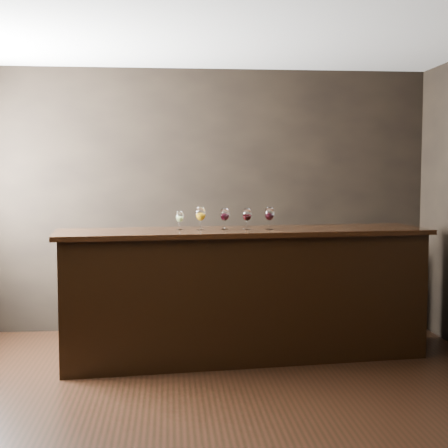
{
  "coord_description": "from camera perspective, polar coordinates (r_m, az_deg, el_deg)",
  "views": [
    {
      "loc": [
        -0.28,
        -4.46,
        1.68
      ],
      "look_at": [
        0.21,
        1.13,
        1.23
      ],
      "focal_mm": 50.0,
      "sensor_mm": 36.0,
      "label": 1
    }
  ],
  "objects": [
    {
      "name": "ground",
      "position": [
        4.77,
        -1.34,
        -16.04
      ],
      "size": [
        5.0,
        5.0,
        0.0
      ],
      "primitive_type": "plane",
      "color": "black",
      "rests_on": "ground"
    },
    {
      "name": "glass_white",
      "position": [
        5.63,
        -4.08,
        0.64
      ],
      "size": [
        0.07,
        0.07,
        0.17
      ],
      "color": "white",
      "rests_on": "bar_top"
    },
    {
      "name": "glass_amber",
      "position": [
        5.58,
        -2.15,
        0.89
      ],
      "size": [
        0.09,
        0.09,
        0.21
      ],
      "color": "white",
      "rests_on": "bar_top"
    },
    {
      "name": "bar_counter",
      "position": [
        5.73,
        1.87,
        -6.6
      ],
      "size": [
        3.31,
        1.04,
        1.14
      ],
      "primitive_type": "cube",
      "rotation": [
        0.0,
        0.0,
        0.1
      ],
      "color": "black",
      "rests_on": "ground"
    },
    {
      "name": "back_bar_shelf",
      "position": [
        6.64,
        1.68,
        -5.89
      ],
      "size": [
        2.63,
        0.4,
        0.95
      ],
      "primitive_type": "cube",
      "color": "black",
      "rests_on": "ground"
    },
    {
      "name": "glass_red_b",
      "position": [
        5.64,
        2.12,
        0.83
      ],
      "size": [
        0.08,
        0.08,
        0.19
      ],
      "color": "white",
      "rests_on": "bar_top"
    },
    {
      "name": "glass_red_c",
      "position": [
        5.65,
        4.18,
        0.9
      ],
      "size": [
        0.09,
        0.09,
        0.2
      ],
      "color": "white",
      "rests_on": "bar_top"
    },
    {
      "name": "glass_red_a",
      "position": [
        5.65,
        0.07,
        0.84
      ],
      "size": [
        0.08,
        0.08,
        0.19
      ],
      "color": "white",
      "rests_on": "bar_top"
    },
    {
      "name": "bar_top",
      "position": [
        5.65,
        1.88,
        -0.71
      ],
      "size": [
        3.42,
        1.12,
        0.04
      ],
      "primitive_type": "cube",
      "rotation": [
        0.0,
        0.0,
        0.1
      ],
      "color": "black",
      "rests_on": "bar_counter"
    },
    {
      "name": "room_shell",
      "position": [
        4.57,
        -4.4,
        6.19
      ],
      "size": [
        5.02,
        4.52,
        2.81
      ],
      "color": "black",
      "rests_on": "ground"
    }
  ]
}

